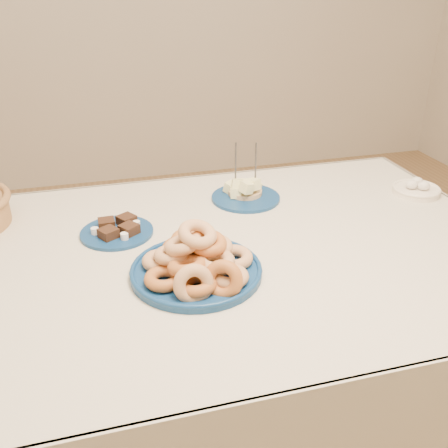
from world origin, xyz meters
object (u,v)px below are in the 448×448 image
at_px(brownie_plate, 117,230).
at_px(candle_holder, 245,192).
at_px(dining_table, 219,280).
at_px(egg_bowl, 416,189).
at_px(donut_platter, 197,264).
at_px(melon_plate, 244,193).

xyz_separation_m(brownie_plate, candle_holder, (0.44, 0.16, 0.01)).
xyz_separation_m(dining_table, brownie_plate, (-0.27, 0.16, 0.12)).
bearing_deg(egg_bowl, donut_platter, -159.81).
bearing_deg(donut_platter, egg_bowl, 20.19).
bearing_deg(melon_plate, egg_bowl, -11.46).
bearing_deg(candle_holder, melon_plate, -126.46).
distance_m(brownie_plate, egg_bowl, 1.02).
xyz_separation_m(dining_table, candle_holder, (0.17, 0.32, 0.12)).
relative_size(melon_plate, candle_holder, 1.30).
distance_m(brownie_plate, candle_holder, 0.47).
relative_size(donut_platter, egg_bowl, 1.83).
xyz_separation_m(donut_platter, egg_bowl, (0.85, 0.31, -0.02)).
xyz_separation_m(donut_platter, candle_holder, (0.27, 0.44, -0.02)).
bearing_deg(egg_bowl, dining_table, -166.11).
bearing_deg(donut_platter, melon_plate, 59.08).
distance_m(melon_plate, egg_bowl, 0.60).
height_order(donut_platter, candle_holder, candle_holder).
relative_size(melon_plate, egg_bowl, 1.23).
relative_size(brownie_plate, egg_bowl, 1.30).
bearing_deg(egg_bowl, brownie_plate, -178.49).
bearing_deg(brownie_plate, dining_table, -30.81).
distance_m(candle_holder, egg_bowl, 0.59).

